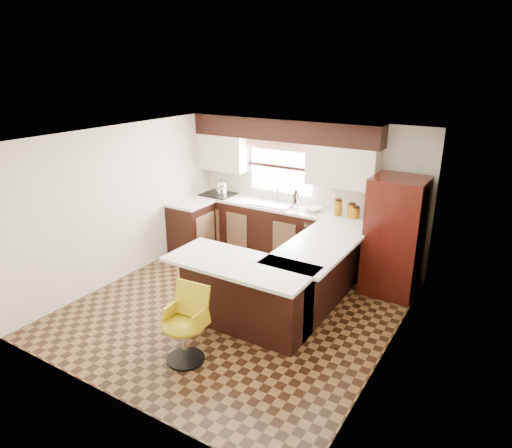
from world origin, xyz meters
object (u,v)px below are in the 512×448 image
Objects in this scene: peninsula_long at (315,276)px; peninsula_return at (245,295)px; refrigerator at (395,237)px; bar_chair at (184,326)px.

peninsula_long and peninsula_return have the same top height.
refrigerator reaches higher than bar_chair.
refrigerator reaches higher than peninsula_return.
peninsula_return is at bearing 73.87° from bar_chair.
refrigerator is (0.80, 0.98, 0.43)m from peninsula_long.
peninsula_long is at bearing -129.20° from refrigerator.
peninsula_long is 2.14× the size of bar_chair.
refrigerator is 3.34m from bar_chair.
peninsula_long is 1.18× the size of peninsula_return.
refrigerator is at bearing 58.03° from bar_chair.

